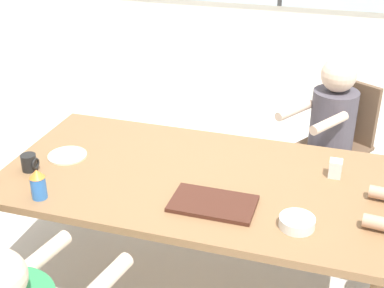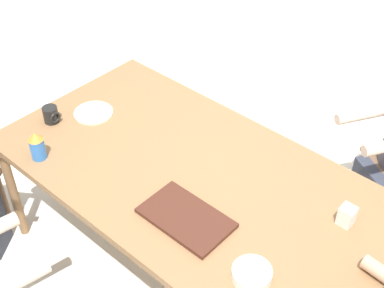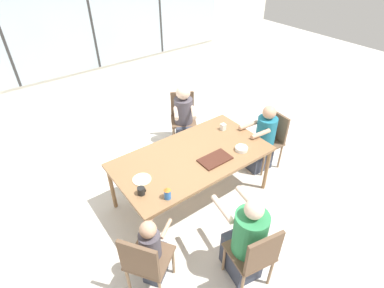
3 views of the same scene
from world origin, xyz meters
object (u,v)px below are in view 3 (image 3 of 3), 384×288
chair_for_toddler (145,261)px  coffee_mug (141,191)px  bowl_white_shallow (242,149)px  chair_for_woman_green_shirt (256,254)px  chair_for_man_teal_shirt (271,136)px  person_woman_green_shirt (245,242)px  person_toddler (153,253)px  milk_carton_small (223,127)px  person_man_blue_shirt (184,120)px  sippy_cup (167,193)px  person_man_teal_shirt (263,141)px  chair_for_man_blue_shirt (183,114)px

chair_for_toddler → coffee_mug: 0.71m
coffee_mug → bowl_white_shallow: bearing=-3.7°
chair_for_woman_green_shirt → chair_for_man_teal_shirt: bearing=47.9°
person_woman_green_shirt → person_toddler: person_woman_green_shirt is taller
chair_for_man_teal_shirt → chair_for_toddler: same height
person_toddler → milk_carton_small: (1.70, 0.90, 0.35)m
bowl_white_shallow → coffee_mug: bearing=176.3°
person_man_blue_shirt → bowl_white_shallow: person_man_blue_shirt is taller
chair_for_toddler → person_man_blue_shirt: (1.76, 1.82, -0.02)m
chair_for_woman_green_shirt → bowl_white_shallow: bearing=63.1°
chair_for_toddler → sippy_cup: size_ratio=5.70×
chair_for_toddler → person_man_blue_shirt: bearing=101.6°
coffee_mug → sippy_cup: sippy_cup is taller
chair_for_man_teal_shirt → person_toddler: size_ratio=0.97×
chair_for_toddler → bowl_white_shallow: chair_for_toddler is taller
milk_carton_small → chair_for_woman_green_shirt: bearing=-121.5°
person_toddler → sippy_cup: (0.38, 0.28, 0.38)m
person_man_blue_shirt → sippy_cup: bearing=80.1°
person_woman_green_shirt → person_man_teal_shirt: bearing=47.8°
person_man_teal_shirt → coffee_mug: 2.05m
chair_for_woman_green_shirt → bowl_white_shallow: chair_for_woman_green_shirt is taller
person_woman_green_shirt → coffee_mug: size_ratio=12.37×
chair_for_woman_green_shirt → person_man_blue_shirt: size_ratio=0.80×
sippy_cup → chair_for_man_blue_shirt: bearing=50.2°
chair_for_man_blue_shirt → milk_carton_small: (-0.01, -0.98, 0.25)m
chair_for_man_teal_shirt → chair_for_man_blue_shirt: bearing=32.3°
person_man_teal_shirt → person_toddler: (-2.21, -0.58, -0.06)m
chair_for_man_teal_shirt → person_woman_green_shirt: person_woman_green_shirt is taller
person_man_blue_shirt → bowl_white_shallow: bearing=118.5°
chair_for_man_blue_shirt → person_man_blue_shirt: person_man_blue_shirt is taller
chair_for_woman_green_shirt → person_woman_green_shirt: size_ratio=0.79×
person_toddler → chair_for_man_blue_shirt: bearing=103.2°
chair_for_toddler → coffee_mug: bearing=116.8°
sippy_cup → milk_carton_small: 1.46m
chair_for_man_teal_shirt → bowl_white_shallow: chair_for_man_teal_shirt is taller
person_toddler → milk_carton_small: bearing=83.3°
person_woman_green_shirt → coffee_mug: (-0.59, 0.99, 0.28)m
person_woman_green_shirt → person_toddler: (-0.78, 0.50, -0.07)m
person_man_teal_shirt → chair_for_toddler: bearing=111.1°
person_man_teal_shirt → milk_carton_small: (-0.51, 0.31, 0.29)m
chair_for_toddler → person_man_blue_shirt: person_man_blue_shirt is taller
chair_for_toddler → bowl_white_shallow: bearing=71.7°
chair_for_man_teal_shirt → person_woman_green_shirt: bearing=128.8°
chair_for_woman_green_shirt → person_toddler: 1.00m
person_man_teal_shirt → bowl_white_shallow: (-0.64, -0.18, 0.27)m
chair_for_toddler → sippy_cup: 0.69m
chair_for_woman_green_shirt → person_man_teal_shirt: bearing=51.2°
chair_for_toddler → person_man_blue_shirt: size_ratio=0.80×
chair_for_woman_green_shirt → sippy_cup: bearing=122.3°
chair_for_toddler → sippy_cup: bearing=91.4°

